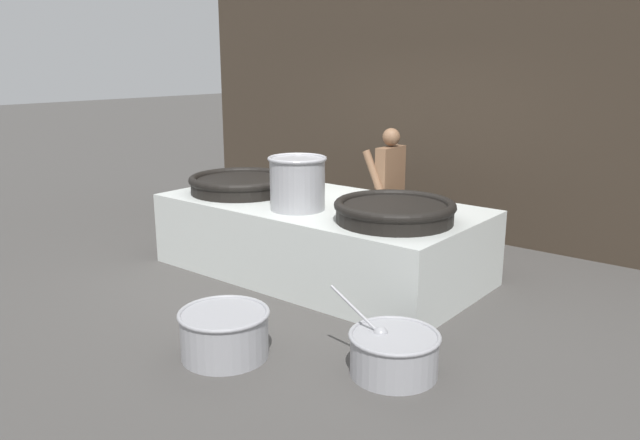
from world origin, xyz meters
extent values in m
plane|color=#474442|center=(0.00, 0.00, 0.00)|extent=(60.00, 60.00, 0.00)
cube|color=#382D23|center=(0.00, 2.45, 1.92)|extent=(8.13, 0.24, 3.84)
cube|color=silver|center=(0.00, 0.00, 0.40)|extent=(3.51, 1.78, 0.81)
cylinder|color=black|center=(-1.05, -0.17, 0.88)|extent=(1.17, 1.17, 0.16)
torus|color=black|center=(-1.05, -0.17, 0.96)|extent=(1.21, 1.21, 0.09)
cylinder|color=black|center=(1.09, -0.22, 0.89)|extent=(1.12, 1.12, 0.16)
torus|color=black|center=(1.09, -0.22, 0.97)|extent=(1.16, 1.16, 0.09)
cylinder|color=#9E9EA3|center=(0.03, -0.40, 1.07)|extent=(0.57, 0.57, 0.53)
torus|color=#9E9EA3|center=(0.03, -0.40, 1.33)|extent=(0.61, 0.61, 0.04)
cylinder|color=brown|center=(0.15, 1.08, 0.37)|extent=(0.11, 0.11, 0.75)
cylinder|color=brown|center=(0.15, 1.24, 0.37)|extent=(0.11, 0.11, 0.75)
cube|color=olive|center=(0.15, 1.16, 0.52)|extent=(0.18, 0.23, 0.49)
cube|color=brown|center=(0.15, 1.16, 1.02)|extent=(0.15, 0.46, 0.55)
cylinder|color=brown|center=(0.06, 0.94, 1.02)|extent=(0.30, 0.09, 0.51)
cylinder|color=brown|center=(0.06, 1.39, 1.02)|extent=(0.30, 0.09, 0.51)
sphere|color=brown|center=(0.15, 1.16, 1.42)|extent=(0.21, 0.21, 0.21)
cylinder|color=#9E9EA3|center=(1.90, -1.47, 0.16)|extent=(0.66, 0.66, 0.31)
torus|color=#9E9EA3|center=(1.90, -1.47, 0.31)|extent=(0.70, 0.70, 0.03)
cylinder|color=orange|center=(1.90, -1.47, 0.23)|extent=(0.58, 0.58, 0.08)
cylinder|color=orange|center=(1.94, -1.47, 0.28)|extent=(0.04, 0.04, 0.04)
cylinder|color=orange|center=(1.86, -1.55, 0.29)|extent=(0.06, 0.05, 0.04)
cylinder|color=orange|center=(1.95, -1.45, 0.28)|extent=(0.06, 0.06, 0.04)
cylinder|color=orange|center=(1.84, -1.52, 0.28)|extent=(0.03, 0.06, 0.02)
cylinder|color=orange|center=(1.90, -1.65, 0.28)|extent=(0.06, 0.04, 0.03)
cylinder|color=orange|center=(2.06, -1.58, 0.29)|extent=(0.06, 0.06, 0.04)
cylinder|color=orange|center=(1.95, -1.45, 0.28)|extent=(0.05, 0.05, 0.04)
cylinder|color=orange|center=(2.04, -1.51, 0.29)|extent=(0.05, 0.05, 0.04)
cylinder|color=orange|center=(1.85, -1.49, 0.28)|extent=(0.04, 0.04, 0.03)
cylinder|color=orange|center=(1.91, -1.35, 0.28)|extent=(0.05, 0.05, 0.04)
cylinder|color=orange|center=(1.82, -1.43, 0.29)|extent=(0.05, 0.06, 0.04)
sphere|color=#9E9EA3|center=(1.78, -1.48, 0.30)|extent=(0.12, 0.12, 0.12)
cylinder|color=#9E9EA3|center=(1.57, -1.51, 0.45)|extent=(0.45, 0.08, 0.32)
cylinder|color=#9E9EA3|center=(0.69, -2.07, 0.18)|extent=(0.70, 0.70, 0.37)
torus|color=#9E9EA3|center=(0.69, -2.07, 0.37)|extent=(0.73, 0.73, 0.03)
cylinder|color=tan|center=(0.69, -2.07, 0.27)|extent=(0.61, 0.61, 0.09)
camera|label=1|loc=(4.15, -5.16, 2.30)|focal=35.00mm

